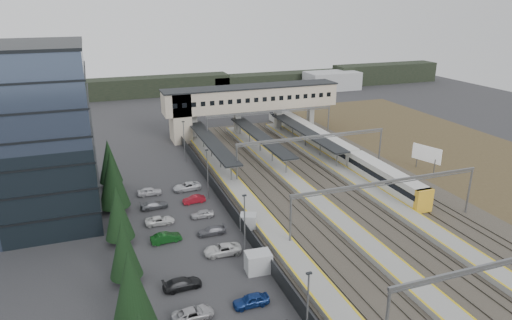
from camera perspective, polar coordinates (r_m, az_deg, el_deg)
name	(u,v)px	position (r m, az deg, el deg)	size (l,w,h in m)	color
ground	(280,217)	(65.99, 3.01, -7.19)	(220.00, 220.00, 0.00)	#2B2B2D
conifer_row	(120,223)	(56.11, -16.64, -7.58)	(4.42, 49.82, 9.50)	black
car_park	(199,253)	(56.63, -7.19, -11.46)	(10.56, 44.67, 1.30)	silver
lampposts	(223,194)	(62.82, -4.13, -4.27)	(0.50, 53.25, 8.07)	slate
fence	(226,204)	(67.85, -3.71, -5.48)	(0.08, 90.00, 2.00)	#26282B
relay_cabin_near	(258,262)	(53.36, 0.28, -12.65)	(3.02, 2.30, 2.40)	#AAACAF
relay_cabin_far	(248,221)	(62.71, -0.96, -7.64)	(2.71, 2.52, 2.00)	#AAACAF
rail_corridor	(322,194)	(73.67, 8.23, -4.17)	(34.00, 90.00, 0.92)	#37302A
canopies	(260,136)	(90.38, 0.53, 2.98)	(23.10, 30.00, 3.28)	black
footbridge	(240,101)	(103.36, -2.02, 7.37)	(40.40, 6.40, 11.20)	#BFB095
gantries	(345,162)	(71.22, 11.09, -0.24)	(28.40, 62.28, 7.17)	slate
train	(329,145)	(92.35, 9.08, 1.84)	(2.78, 58.13, 3.50)	silver
billboard	(427,155)	(87.47, 20.54, 0.63)	(2.04, 5.40, 4.77)	slate
scrub_east	(494,168)	(95.08, 27.61, -0.94)	(34.00, 120.00, 0.06)	#443821
treeline_far	(240,83)	(156.15, -2.07, 9.64)	(170.00, 19.00, 7.00)	black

